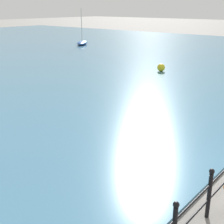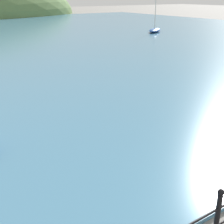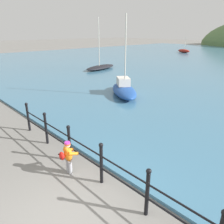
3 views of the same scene
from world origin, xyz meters
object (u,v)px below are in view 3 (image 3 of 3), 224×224
(boat_far_left, at_px, (184,51))
(boat_nearest_quay, at_px, (101,67))
(child_in_coat, at_px, (68,155))
(boat_mid_harbor, at_px, (124,89))

(boat_far_left, bearing_deg, boat_nearest_quay, -80.97)
(child_in_coat, relative_size, boat_mid_harbor, 0.21)
(boat_far_left, relative_size, boat_mid_harbor, 0.62)
(boat_far_left, height_order, boat_mid_harbor, boat_mid_harbor)
(child_in_coat, height_order, boat_far_left, boat_far_left)
(boat_far_left, distance_m, boat_mid_harbor, 31.24)
(boat_mid_harbor, xyz_separation_m, boat_nearest_quay, (-8.43, 5.29, -0.13))
(child_in_coat, distance_m, boat_nearest_quay, 17.71)
(boat_mid_harbor, bearing_deg, boat_far_left, 112.91)
(child_in_coat, distance_m, boat_mid_harbor, 8.20)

